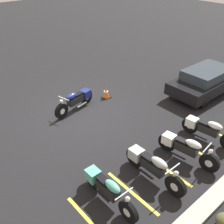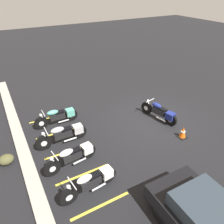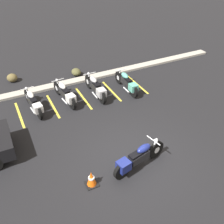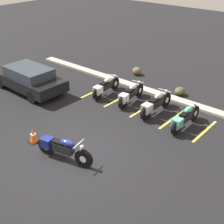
{
  "view_description": "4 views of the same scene",
  "coord_description": "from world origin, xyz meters",
  "px_view_note": "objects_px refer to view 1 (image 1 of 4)",
  "views": [
    {
      "loc": [
        5.32,
        8.29,
        6.11
      ],
      "look_at": [
        -0.0,
        2.19,
        1.06
      ],
      "focal_mm": 42.0,
      "sensor_mm": 36.0,
      "label": 1
    },
    {
      "loc": [
        -7.28,
        6.56,
        6.31
      ],
      "look_at": [
        0.98,
        1.93,
        0.57
      ],
      "focal_mm": 35.0,
      "sensor_mm": 36.0,
      "label": 2
    },
    {
      "loc": [
        -3.66,
        -5.56,
        6.89
      ],
      "look_at": [
        0.11,
        2.04,
        0.8
      ],
      "focal_mm": 42.0,
      "sensor_mm": 36.0,
      "label": 3
    },
    {
      "loc": [
        7.03,
        -6.02,
        6.71
      ],
      "look_at": [
        -0.26,
        2.58,
        0.64
      ],
      "focal_mm": 50.0,
      "sensor_mm": 36.0,
      "label": 4
    }
  ],
  "objects_px": {
    "motorcycle_navy_featured": "(76,100)",
    "parked_bike_0": "(207,129)",
    "car_black": "(207,80)",
    "parked_bike_3": "(106,188)",
    "parked_bike_1": "(185,147)",
    "parked_bike_2": "(151,165)",
    "traffic_cone": "(106,92)"
  },
  "relations": [
    {
      "from": "parked_bike_1",
      "to": "car_black",
      "type": "bearing_deg",
      "value": 107.17
    },
    {
      "from": "motorcycle_navy_featured",
      "to": "traffic_cone",
      "type": "bearing_deg",
      "value": 166.65
    },
    {
      "from": "parked_bike_3",
      "to": "car_black",
      "type": "bearing_deg",
      "value": 102.98
    },
    {
      "from": "parked_bike_2",
      "to": "car_black",
      "type": "relative_size",
      "value": 0.53
    },
    {
      "from": "parked_bike_0",
      "to": "parked_bike_2",
      "type": "xyz_separation_m",
      "value": [
        3.0,
        -0.05,
        0.03
      ]
    },
    {
      "from": "parked_bike_0",
      "to": "parked_bike_3",
      "type": "height_order",
      "value": "parked_bike_3"
    },
    {
      "from": "motorcycle_navy_featured",
      "to": "parked_bike_2",
      "type": "distance_m",
      "value": 4.98
    },
    {
      "from": "parked_bike_3",
      "to": "traffic_cone",
      "type": "distance_m",
      "value": 6.09
    },
    {
      "from": "parked_bike_2",
      "to": "parked_bike_3",
      "type": "relative_size",
      "value": 1.05
    },
    {
      "from": "motorcycle_navy_featured",
      "to": "parked_bike_2",
      "type": "xyz_separation_m",
      "value": [
        0.61,
        4.94,
        0.01
      ]
    },
    {
      "from": "motorcycle_navy_featured",
      "to": "parked_bike_3",
      "type": "distance_m",
      "value": 5.2
    },
    {
      "from": "parked_bike_0",
      "to": "parked_bike_1",
      "type": "bearing_deg",
      "value": -92.29
    },
    {
      "from": "motorcycle_navy_featured",
      "to": "traffic_cone",
      "type": "distance_m",
      "value": 1.69
    },
    {
      "from": "parked_bike_1",
      "to": "traffic_cone",
      "type": "relative_size",
      "value": 3.88
    },
    {
      "from": "parked_bike_3",
      "to": "car_black",
      "type": "relative_size",
      "value": 0.51
    },
    {
      "from": "parked_bike_1",
      "to": "car_black",
      "type": "relative_size",
      "value": 0.51
    },
    {
      "from": "parked_bike_1",
      "to": "parked_bike_3",
      "type": "relative_size",
      "value": 1.01
    },
    {
      "from": "motorcycle_navy_featured",
      "to": "parked_bike_0",
      "type": "distance_m",
      "value": 5.53
    },
    {
      "from": "parked_bike_0",
      "to": "parked_bike_2",
      "type": "height_order",
      "value": "parked_bike_2"
    },
    {
      "from": "motorcycle_navy_featured",
      "to": "traffic_cone",
      "type": "height_order",
      "value": "motorcycle_navy_featured"
    },
    {
      "from": "car_black",
      "to": "parked_bike_0",
      "type": "bearing_deg",
      "value": -147.02
    },
    {
      "from": "parked_bike_3",
      "to": "motorcycle_navy_featured",
      "type": "bearing_deg",
      "value": 154.84
    },
    {
      "from": "parked_bike_3",
      "to": "traffic_cone",
      "type": "bearing_deg",
      "value": 140.21
    },
    {
      "from": "motorcycle_navy_featured",
      "to": "parked_bike_0",
      "type": "height_order",
      "value": "motorcycle_navy_featured"
    },
    {
      "from": "parked_bike_1",
      "to": "parked_bike_0",
      "type": "bearing_deg",
      "value": 86.52
    },
    {
      "from": "motorcycle_navy_featured",
      "to": "car_black",
      "type": "xyz_separation_m",
      "value": [
        -5.76,
        2.87,
        0.21
      ]
    },
    {
      "from": "parked_bike_0",
      "to": "parked_bike_2",
      "type": "distance_m",
      "value": 3.0
    },
    {
      "from": "parked_bike_0",
      "to": "car_black",
      "type": "relative_size",
      "value": 0.5
    },
    {
      "from": "motorcycle_navy_featured",
      "to": "traffic_cone",
      "type": "xyz_separation_m",
      "value": [
        -1.68,
        0.03,
        -0.2
      ]
    },
    {
      "from": "parked_bike_1",
      "to": "traffic_cone",
      "type": "bearing_deg",
      "value": 163.75
    },
    {
      "from": "traffic_cone",
      "to": "motorcycle_navy_featured",
      "type": "bearing_deg",
      "value": -1.14
    },
    {
      "from": "parked_bike_1",
      "to": "parked_bike_2",
      "type": "bearing_deg",
      "value": -103.09
    }
  ]
}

